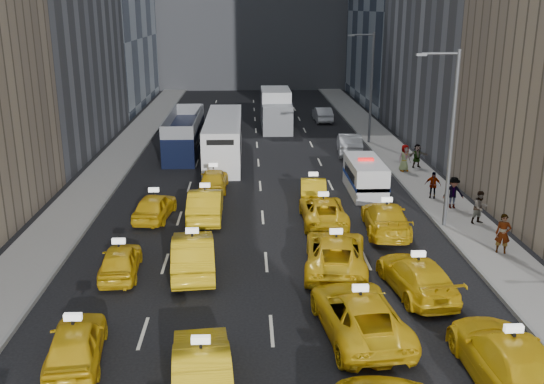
# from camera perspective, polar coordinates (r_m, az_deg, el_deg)

# --- Properties ---
(ground) EXTENTS (160.00, 160.00, 0.00)m
(ground) POSITION_cam_1_polar(r_m,az_deg,el_deg) (20.17, 0.20, -15.73)
(ground) COLOR black
(ground) RESTS_ON ground
(sidewalk_west) EXTENTS (3.00, 90.00, 0.15)m
(sidewalk_west) POSITION_cam_1_polar(r_m,az_deg,el_deg) (44.40, -14.95, 2.32)
(sidewalk_west) COLOR gray
(sidewalk_west) RESTS_ON ground
(sidewalk_east) EXTENTS (3.00, 90.00, 0.15)m
(sidewalk_east) POSITION_cam_1_polar(r_m,az_deg,el_deg) (44.76, 12.31, 2.63)
(sidewalk_east) COLOR gray
(sidewalk_east) RESTS_ON ground
(curb_west) EXTENTS (0.15, 90.00, 0.18)m
(curb_west) POSITION_cam_1_polar(r_m,az_deg,el_deg) (44.10, -13.11, 2.38)
(curb_west) COLOR slate
(curb_west) RESTS_ON ground
(curb_east) EXTENTS (0.15, 90.00, 0.18)m
(curb_east) POSITION_cam_1_polar(r_m,az_deg,el_deg) (44.41, 10.50, 2.64)
(curb_east) COLOR slate
(curb_east) RESTS_ON ground
(streetlight_near) EXTENTS (2.15, 0.22, 9.00)m
(streetlight_near) POSITION_cam_1_polar(r_m,az_deg,el_deg) (31.18, 16.37, 5.26)
(streetlight_near) COLOR #595B60
(streetlight_near) RESTS_ON ground
(streetlight_far) EXTENTS (2.15, 0.22, 9.00)m
(streetlight_far) POSITION_cam_1_polar(r_m,az_deg,el_deg) (50.30, 9.21, 9.98)
(streetlight_far) COLOR #595B60
(streetlight_far) RESTS_ON ground
(taxi_4) EXTENTS (2.19, 4.34, 1.42)m
(taxi_4) POSITION_cam_1_polar(r_m,az_deg,el_deg) (20.74, -17.99, -13.37)
(taxi_4) COLOR gold
(taxi_4) RESTS_ON ground
(taxi_5) EXTENTS (2.13, 4.92, 1.57)m
(taxi_5) POSITION_cam_1_polar(r_m,az_deg,el_deg) (18.48, -6.61, -16.32)
(taxi_5) COLOR gold
(taxi_5) RESTS_ON ground
(taxi_6) EXTENTS (3.19, 5.81, 1.54)m
(taxi_6) POSITION_cam_1_polar(r_m,az_deg,el_deg) (21.51, 8.21, -11.30)
(taxi_6) COLOR gold
(taxi_6) RESTS_ON ground
(taxi_7) EXTENTS (2.37, 5.78, 1.67)m
(taxi_7) POSITION_cam_1_polar(r_m,az_deg,el_deg) (20.02, 21.45, -14.50)
(taxi_7) COLOR gold
(taxi_7) RESTS_ON ground
(taxi_8) EXTENTS (1.83, 3.99, 1.33)m
(taxi_8) POSITION_cam_1_polar(r_m,az_deg,el_deg) (26.49, -14.10, -6.28)
(taxi_8) COLOR gold
(taxi_8) RESTS_ON ground
(taxi_9) EXTENTS (2.18, 5.16, 1.66)m
(taxi_9) POSITION_cam_1_polar(r_m,az_deg,el_deg) (26.19, -7.44, -5.76)
(taxi_9) COLOR gold
(taxi_9) RESTS_ON ground
(taxi_10) EXTENTS (3.22, 5.80, 1.54)m
(taxi_10) POSITION_cam_1_polar(r_m,az_deg,el_deg) (26.35, 6.00, -5.71)
(taxi_10) COLOR gold
(taxi_10) RESTS_ON ground
(taxi_11) EXTENTS (2.65, 5.20, 1.45)m
(taxi_11) POSITION_cam_1_polar(r_m,az_deg,el_deg) (24.85, 13.47, -7.68)
(taxi_11) COLOR gold
(taxi_11) RESTS_ON ground
(taxi_12) EXTENTS (2.16, 4.31, 1.41)m
(taxi_12) POSITION_cam_1_polar(r_m,az_deg,el_deg) (32.96, -10.98, -1.33)
(taxi_12) COLOR gold
(taxi_12) RESTS_ON ground
(taxi_13) EXTENTS (1.80, 5.02, 1.65)m
(taxi_13) POSITION_cam_1_polar(r_m,az_deg,el_deg) (32.56, -6.27, -1.12)
(taxi_13) COLOR gold
(taxi_13) RESTS_ON ground
(taxi_14) EXTENTS (2.27, 4.88, 1.35)m
(taxi_14) POSITION_cam_1_polar(r_m,az_deg,el_deg) (31.92, 4.83, -1.73)
(taxi_14) COLOR gold
(taxi_14) RESTS_ON ground
(taxi_15) EXTENTS (2.51, 5.31, 1.50)m
(taxi_15) POSITION_cam_1_polar(r_m,az_deg,el_deg) (31.01, 10.66, -2.41)
(taxi_15) COLOR gold
(taxi_15) RESTS_ON ground
(taxi_16) EXTENTS (1.78, 4.18, 1.41)m
(taxi_16) POSITION_cam_1_polar(r_m,az_deg,el_deg) (37.55, -5.51, 1.18)
(taxi_16) COLOR gold
(taxi_16) RESTS_ON ground
(taxi_17) EXTENTS (1.77, 4.25, 1.37)m
(taxi_17) POSITION_cam_1_polar(r_m,az_deg,el_deg) (35.60, 3.89, 0.29)
(taxi_17) COLOR gold
(taxi_17) RESTS_ON ground
(nypd_van) EXTENTS (2.38, 5.20, 2.17)m
(nypd_van) POSITION_cam_1_polar(r_m,az_deg,el_deg) (37.31, 8.75, 1.39)
(nypd_van) COLOR silver
(nypd_van) RESTS_ON ground
(double_decker) EXTENTS (2.78, 10.36, 2.99)m
(double_decker) POSITION_cam_1_polar(r_m,az_deg,el_deg) (47.66, -8.24, 5.44)
(double_decker) COLOR black
(double_decker) RESTS_ON ground
(city_bus) EXTENTS (4.12, 12.35, 3.13)m
(city_bus) POSITION_cam_1_polar(r_m,az_deg,el_deg) (45.24, -4.56, 5.04)
(city_bus) COLOR white
(city_bus) RESTS_ON ground
(box_truck) EXTENTS (3.04, 7.87, 3.54)m
(box_truck) POSITION_cam_1_polar(r_m,az_deg,el_deg) (56.75, 0.39, 7.75)
(box_truck) COLOR silver
(box_truck) RESTS_ON ground
(misc_car_0) EXTENTS (2.17, 5.05, 1.62)m
(misc_car_0) POSITION_cam_1_polar(r_m,az_deg,el_deg) (47.17, 7.29, 4.53)
(misc_car_0) COLOR #B7BAC0
(misc_car_0) RESTS_ON ground
(misc_car_1) EXTENTS (3.32, 5.90, 1.56)m
(misc_car_1) POSITION_cam_1_polar(r_m,az_deg,el_deg) (58.98, -8.09, 6.98)
(misc_car_1) COLOR black
(misc_car_1) RESTS_ON ground
(misc_car_2) EXTENTS (2.46, 5.59, 1.60)m
(misc_car_2) POSITION_cam_1_polar(r_m,az_deg,el_deg) (64.27, 1.02, 7.98)
(misc_car_2) COLOR slate
(misc_car_2) RESTS_ON ground
(misc_car_3) EXTENTS (2.53, 5.08, 1.66)m
(misc_car_3) POSITION_cam_1_polar(r_m,az_deg,el_deg) (59.91, -4.36, 7.30)
(misc_car_3) COLOR black
(misc_car_3) RESTS_ON ground
(misc_car_4) EXTENTS (1.70, 4.44, 1.44)m
(misc_car_4) POSITION_cam_1_polar(r_m,az_deg,el_deg) (60.61, 4.77, 7.30)
(misc_car_4) COLOR #AFB1B7
(misc_car_4) RESTS_ON ground
(pedestrian_0) EXTENTS (0.78, 0.65, 1.84)m
(pedestrian_0) POSITION_cam_1_polar(r_m,az_deg,el_deg) (29.42, 20.92, -3.69)
(pedestrian_0) COLOR gray
(pedestrian_0) RESTS_ON sidewalk_east
(pedestrian_1) EXTENTS (0.94, 0.69, 1.74)m
(pedestrian_1) POSITION_cam_1_polar(r_m,az_deg,el_deg) (33.00, 19.00, -1.37)
(pedestrian_1) COLOR gray
(pedestrian_1) RESTS_ON sidewalk_east
(pedestrian_2) EXTENTS (1.16, 0.49, 1.78)m
(pedestrian_2) POSITION_cam_1_polar(r_m,az_deg,el_deg) (35.05, 16.70, -0.06)
(pedestrian_2) COLOR gray
(pedestrian_2) RESTS_ON sidewalk_east
(pedestrian_3) EXTENTS (1.01, 0.71, 1.58)m
(pedestrian_3) POSITION_cam_1_polar(r_m,az_deg,el_deg) (36.65, 14.90, 0.66)
(pedestrian_3) COLOR gray
(pedestrian_3) RESTS_ON sidewalk_east
(pedestrian_4) EXTENTS (1.00, 0.75, 1.83)m
(pedestrian_4) POSITION_cam_1_polar(r_m,az_deg,el_deg) (42.21, 12.36, 3.15)
(pedestrian_4) COLOR gray
(pedestrian_4) RESTS_ON sidewalk_east
(pedestrian_5) EXTENTS (1.59, 0.70, 1.66)m
(pedestrian_5) POSITION_cam_1_polar(r_m,az_deg,el_deg) (43.40, 13.49, 3.33)
(pedestrian_5) COLOR gray
(pedestrian_5) RESTS_ON sidewalk_east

